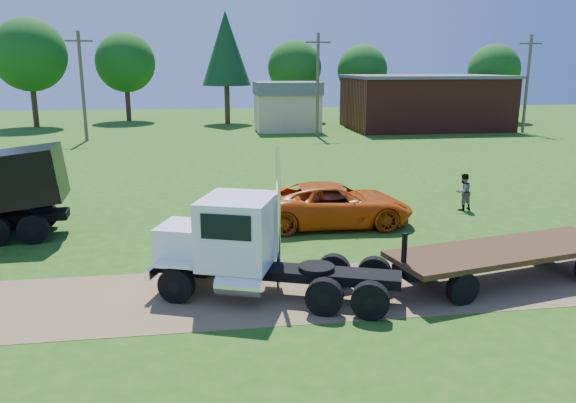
{
  "coord_description": "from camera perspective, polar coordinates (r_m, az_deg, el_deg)",
  "views": [
    {
      "loc": [
        -4.11,
        -14.69,
        6.28
      ],
      "look_at": [
        -1.26,
        4.29,
        1.6
      ],
      "focal_mm": 35.0,
      "sensor_mm": 36.0,
      "label": 1
    }
  ],
  "objects": [
    {
      "name": "dirt_track",
      "position": [
        16.49,
        6.63,
        -8.75
      ],
      "size": [
        120.0,
        4.2,
        0.01
      ],
      "primitive_type": "cube",
      "color": "brown",
      "rests_on": "ground"
    },
    {
      "name": "spectator_b",
      "position": [
        25.96,
        17.37,
        0.93
      ],
      "size": [
        0.96,
        0.85,
        1.64
      ],
      "primitive_type": "imported",
      "rotation": [
        0.0,
        0.0,
        3.48
      ],
      "color": "#999999",
      "rests_on": "ground"
    },
    {
      "name": "brick_building",
      "position": [
        59.1,
        13.66,
        9.81
      ],
      "size": [
        15.4,
        10.4,
        5.3
      ],
      "color": "maroon",
      "rests_on": "ground"
    },
    {
      "name": "white_semi_tractor",
      "position": [
        15.63,
        -4.81,
        -4.5
      ],
      "size": [
        6.92,
        4.28,
        4.12
      ],
      "rotation": [
        0.0,
        0.0,
        -0.35
      ],
      "color": "black",
      "rests_on": "ground"
    },
    {
      "name": "utility_poles",
      "position": [
        50.73,
        3.03,
        11.91
      ],
      "size": [
        42.2,
        0.28,
        9.0
      ],
      "color": "brown",
      "rests_on": "ground"
    },
    {
      "name": "ground",
      "position": [
        16.5,
        6.63,
        -8.77
      ],
      "size": [
        140.0,
        140.0,
        0.0
      ],
      "primitive_type": "plane",
      "color": "#205412",
      "rests_on": "ground"
    },
    {
      "name": "spectator_a",
      "position": [
        15.81,
        -3.13,
        -6.37
      ],
      "size": [
        0.75,
        0.71,
        1.72
      ],
      "primitive_type": "imported",
      "rotation": [
        0.0,
        0.0,
        0.66
      ],
      "color": "#999999",
      "rests_on": "ground"
    },
    {
      "name": "flatbed_trailer",
      "position": [
        17.89,
        21.29,
        -5.12
      ],
      "size": [
        7.55,
        3.67,
        1.86
      ],
      "rotation": [
        0.0,
        0.0,
        0.21
      ],
      "color": "#322310",
      "rests_on": "ground"
    },
    {
      "name": "tan_shed",
      "position": [
        55.42,
        -0.1,
        9.71
      ],
      "size": [
        6.2,
        5.4,
        4.7
      ],
      "color": "tan",
      "rests_on": "ground"
    },
    {
      "name": "orange_pickup",
      "position": [
        22.48,
        4.73,
        -0.29
      ],
      "size": [
        6.25,
        2.96,
        1.72
      ],
      "primitive_type": "imported",
      "rotation": [
        0.0,
        0.0,
        1.55
      ],
      "color": "#C44A09",
      "rests_on": "ground"
    },
    {
      "name": "tree_row",
      "position": [
        63.81,
        -6.73,
        13.94
      ],
      "size": [
        56.71,
        12.32,
        11.89
      ],
      "color": "#3C2D18",
      "rests_on": "ground"
    }
  ]
}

